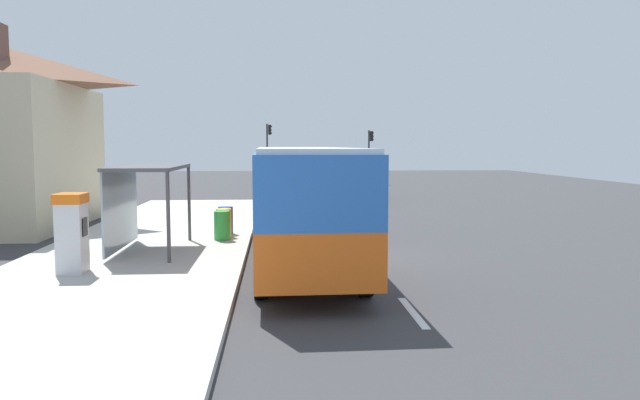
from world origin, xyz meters
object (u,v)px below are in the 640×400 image
object	(u,v)px
sedan_near	(325,171)
sedan_far	(332,175)
white_van	(351,177)
traffic_light_far_side	(268,144)
recycling_bin_blue	(226,220)
recycling_bin_yellow	(224,223)
bus_shelter	(139,186)
recycling_bin_green	(222,225)
bus	(302,198)
ticket_machine	(72,232)
traffic_light_near_side	(370,148)

from	to	relation	value
sedan_near	sedan_far	distance (m)	7.01
white_van	traffic_light_far_side	xyz separation A→B (m)	(-5.30, 14.67, 2.03)
white_van	recycling_bin_blue	distance (m)	17.02
recycling_bin_blue	traffic_light_far_side	world-z (taller)	traffic_light_far_side
recycling_bin_yellow	sedan_far	bearing A→B (deg)	77.98
traffic_light_far_side	bus_shelter	xyz separation A→B (m)	(-3.31, -33.72, -1.28)
recycling_bin_yellow	recycling_bin_blue	xyz separation A→B (m)	(0.00, 0.70, 0.00)
sedan_far	recycling_bin_green	xyz separation A→B (m)	(-6.50, -31.24, -0.14)
bus	recycling_bin_yellow	world-z (taller)	bus
ticket_machine	bus	bearing A→B (deg)	16.21
white_van	recycling_bin_yellow	world-z (taller)	white_van
ticket_machine	bus_shelter	size ratio (longest dim) A/B	0.48
recycling_bin_blue	bus_shelter	xyz separation A→B (m)	(-2.21, -3.30, 1.44)
white_van	traffic_light_far_side	size ratio (longest dim) A/B	1.03
sedan_near	sedan_far	xyz separation A→B (m)	(0.00, -7.01, 0.00)
sedan_near	recycling_bin_blue	size ratio (longest dim) A/B	4.70
traffic_light_near_side	traffic_light_far_side	world-z (taller)	traffic_light_far_side
recycling_bin_blue	sedan_near	bearing A→B (deg)	80.00
recycling_bin_yellow	recycling_bin_blue	world-z (taller)	same
sedan_near	white_van	bearing A→B (deg)	-90.26
white_van	sedan_far	bearing A→B (deg)	89.59
recycling_bin_blue	recycling_bin_green	bearing A→B (deg)	-90.00
white_van	recycling_bin_yellow	xyz separation A→B (m)	(-6.40, -16.46, -0.69)
recycling_bin_yellow	recycling_bin_blue	distance (m)	0.70
recycling_bin_yellow	bus_shelter	world-z (taller)	bus_shelter
sedan_near	sedan_far	bearing A→B (deg)	-89.97
sedan_near	traffic_light_near_side	size ratio (longest dim) A/B	0.98
traffic_light_near_side	bus_shelter	bearing A→B (deg)	-109.90
sedan_far	ticket_machine	size ratio (longest dim) A/B	2.28
traffic_light_far_side	recycling_bin_green	bearing A→B (deg)	-91.98
recycling_bin_green	recycling_bin_yellow	distance (m)	0.70
traffic_light_near_side	recycling_bin_yellow	bearing A→B (deg)	-107.75
traffic_light_far_side	white_van	bearing A→B (deg)	-70.13
sedan_near	traffic_light_far_side	bearing A→B (deg)	-130.03
ticket_machine	bus_shelter	bearing A→B (deg)	72.67
recycling_bin_green	traffic_light_far_side	world-z (taller)	traffic_light_far_side
bus	recycling_bin_green	world-z (taller)	bus
ticket_machine	sedan_near	bearing A→B (deg)	77.40
recycling_bin_blue	sedan_far	bearing A→B (deg)	77.71
sedan_far	sedan_near	bearing A→B (deg)	90.03
recycling_bin_yellow	recycling_bin_blue	size ratio (longest dim) A/B	1.00
sedan_far	recycling_bin_blue	world-z (taller)	sedan_far
traffic_light_far_side	bus_shelter	distance (m)	33.91
traffic_light_near_side	bus_shelter	size ratio (longest dim) A/B	1.13
bus	traffic_light_near_side	bearing A→B (deg)	78.12
traffic_light_far_side	recycling_bin_blue	bearing A→B (deg)	-92.07
traffic_light_near_side	bus_shelter	world-z (taller)	traffic_light_near_side
recycling_bin_yellow	sedan_near	bearing A→B (deg)	80.18
bus_shelter	sedan_near	bearing A→B (deg)	77.76
sedan_near	recycling_bin_green	xyz separation A→B (m)	(-6.50, -38.25, -0.14)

